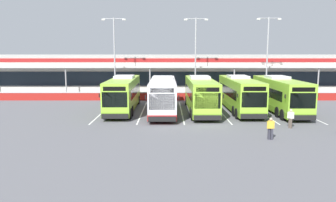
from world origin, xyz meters
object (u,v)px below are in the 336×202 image
at_px(coach_bus_left_centre, 162,96).
at_px(lamp_post_east, 266,53).
at_px(pedestrian_in_dark_coat, 289,118).
at_px(lamp_post_west, 113,53).
at_px(pedestrian_child, 269,128).
at_px(coach_bus_right_centre, 238,94).
at_px(coach_bus_leftmost, 122,94).
at_px(coach_bus_rightmost, 278,95).
at_px(lamp_post_centre, 194,53).
at_px(coach_bus_centre, 199,95).

bearing_deg(coach_bus_left_centre, lamp_post_east, 37.06).
xyz_separation_m(pedestrian_in_dark_coat, lamp_post_west, (-17.63, 18.47, 5.42)).
relative_size(pedestrian_child, lamp_post_east, 0.15).
bearing_deg(coach_bus_right_centre, coach_bus_leftmost, 179.83).
relative_size(coach_bus_rightmost, pedestrian_in_dark_coat, 7.51).
relative_size(coach_bus_leftmost, coach_bus_right_centre, 1.00).
distance_m(coach_bus_right_centre, pedestrian_in_dark_coat, 8.81).
height_order(lamp_post_centre, lamp_post_east, same).
bearing_deg(coach_bus_left_centre, coach_bus_right_centre, 8.41).
distance_m(pedestrian_child, lamp_post_east, 22.89).
distance_m(coach_bus_left_centre, coach_bus_right_centre, 8.41).
distance_m(coach_bus_left_centre, coach_bus_rightmost, 12.49).
bearing_deg(pedestrian_in_dark_coat, lamp_post_east, 79.72).
distance_m(coach_bus_centre, coach_bus_right_centre, 4.35).
relative_size(coach_bus_centre, lamp_post_centre, 1.11).
relative_size(pedestrian_in_dark_coat, lamp_post_east, 0.15).
distance_m(coach_bus_leftmost, lamp_post_centre, 13.98).
height_order(coach_bus_leftmost, coach_bus_centre, same).
relative_size(coach_bus_right_centre, lamp_post_east, 1.11).
distance_m(coach_bus_rightmost, pedestrian_in_dark_coat, 8.06).
height_order(pedestrian_in_dark_coat, lamp_post_east, lamp_post_east).
height_order(coach_bus_right_centre, lamp_post_east, lamp_post_east).
bearing_deg(coach_bus_leftmost, coach_bus_centre, -4.63).
relative_size(coach_bus_right_centre, pedestrian_in_dark_coat, 7.51).
xyz_separation_m(pedestrian_child, lamp_post_centre, (-3.64, 22.11, 5.42)).
height_order(pedestrian_child, lamp_post_east, lamp_post_east).
height_order(coach_bus_right_centre, lamp_post_centre, lamp_post_centre).
distance_m(coach_bus_right_centre, lamp_post_east, 11.84).
bearing_deg(coach_bus_rightmost, pedestrian_in_dark_coat, -102.09).
xyz_separation_m(coach_bus_leftmost, coach_bus_right_centre, (12.64, -0.04, 0.00)).
xyz_separation_m(coach_bus_centre, coach_bus_right_centre, (4.31, 0.64, 0.00)).
height_order(coach_bus_centre, pedestrian_in_dark_coat, coach_bus_centre).
relative_size(pedestrian_in_dark_coat, lamp_post_centre, 0.15).
bearing_deg(lamp_post_centre, coach_bus_centre, -91.71).
bearing_deg(coach_bus_leftmost, coach_bus_left_centre, -16.35).
bearing_deg(coach_bus_right_centre, lamp_post_east, 58.67).
bearing_deg(coach_bus_rightmost, pedestrian_child, -111.42).
xyz_separation_m(coach_bus_centre, lamp_post_centre, (0.32, 10.70, 4.50)).
xyz_separation_m(coach_bus_left_centre, lamp_post_west, (-6.84, 11.29, 4.50)).
relative_size(lamp_post_centre, lamp_post_east, 1.00).
relative_size(coach_bus_left_centre, coach_bus_rightmost, 1.00).
height_order(coach_bus_right_centre, lamp_post_west, lamp_post_west).
bearing_deg(coach_bus_centre, coach_bus_left_centre, -171.60).
bearing_deg(pedestrian_in_dark_coat, coach_bus_leftmost, 150.80).
bearing_deg(lamp_post_west, coach_bus_leftmost, -75.89).
bearing_deg(lamp_post_east, coach_bus_rightmost, -98.84).
bearing_deg(pedestrian_child, coach_bus_left_centre, 126.38).
relative_size(coach_bus_leftmost, lamp_post_west, 1.11).
bearing_deg(coach_bus_leftmost, lamp_post_east, 26.94).
distance_m(coach_bus_leftmost, coach_bus_right_centre, 12.64).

